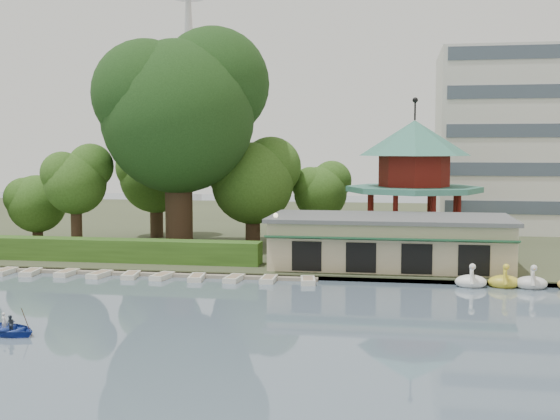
% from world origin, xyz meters
% --- Properties ---
extents(ground_plane, '(220.00, 220.00, 0.00)m').
position_xyz_m(ground_plane, '(0.00, 0.00, 0.00)').
color(ground_plane, slate).
rests_on(ground_plane, ground).
extents(shore, '(220.00, 70.00, 0.40)m').
position_xyz_m(shore, '(0.00, 52.00, 0.20)').
color(shore, '#424930').
rests_on(shore, ground).
extents(embankment, '(220.00, 0.60, 0.30)m').
position_xyz_m(embankment, '(0.00, 17.30, 0.15)').
color(embankment, gray).
rests_on(embankment, ground).
extents(dock, '(34.00, 1.60, 0.24)m').
position_xyz_m(dock, '(-12.00, 17.20, 0.12)').
color(dock, gray).
rests_on(dock, ground).
extents(boathouse, '(18.60, 9.39, 3.90)m').
position_xyz_m(boathouse, '(10.00, 21.97, 2.37)').
color(boathouse, '#C4B390').
rests_on(boathouse, shore).
extents(pavilion, '(12.40, 12.40, 13.50)m').
position_xyz_m(pavilion, '(12.00, 32.00, 7.48)').
color(pavilion, '#C4B390').
rests_on(pavilion, shore).
extents(broadcast_tower, '(8.00, 8.00, 96.00)m').
position_xyz_m(broadcast_tower, '(-42.00, 140.00, 33.98)').
color(broadcast_tower, silver).
rests_on(broadcast_tower, ground).
extents(hedge, '(30.00, 2.00, 1.80)m').
position_xyz_m(hedge, '(-15.00, 20.50, 1.30)').
color(hedge, '#355E1E').
rests_on(hedge, shore).
extents(lamp_post, '(0.36, 0.36, 4.28)m').
position_xyz_m(lamp_post, '(1.50, 19.00, 3.34)').
color(lamp_post, black).
rests_on(lamp_post, shore).
extents(big_tree, '(15.14, 14.11, 20.24)m').
position_xyz_m(big_tree, '(-8.81, 28.22, 13.40)').
color(big_tree, '#3A281C').
rests_on(big_tree, shore).
extents(small_trees, '(38.84, 16.67, 10.66)m').
position_xyz_m(small_trees, '(-12.10, 32.18, 6.45)').
color(small_trees, '#3A281C').
rests_on(small_trees, shore).
extents(moored_rowboats, '(32.82, 2.64, 0.36)m').
position_xyz_m(moored_rowboats, '(-11.41, 15.82, 0.18)').
color(moored_rowboats, silver).
rests_on(moored_rowboats, ground).
extents(rowboat_with_passengers, '(5.76, 4.83, 2.01)m').
position_xyz_m(rowboat_with_passengers, '(-9.13, -0.37, 0.51)').
color(rowboat_with_passengers, '#233D9F').
rests_on(rowboat_with_passengers, ground).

